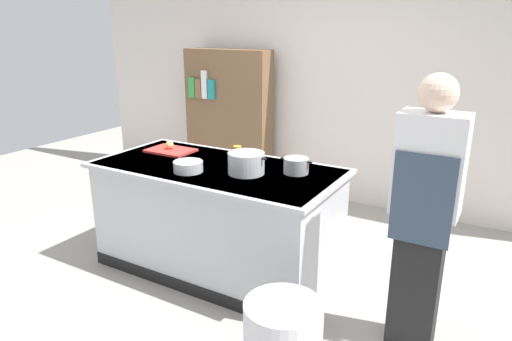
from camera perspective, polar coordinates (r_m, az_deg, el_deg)
The scene contains 11 objects.
ground_plane at distance 3.99m, azimuth -4.65°, elevation -11.91°, with size 10.00×10.00×0.00m, color #9E9991.
back_wall at distance 5.35m, azimuth 8.17°, elevation 12.44°, with size 6.40×0.12×3.00m, color silver.
counter_island at distance 3.79m, azimuth -4.83°, elevation -5.77°, with size 1.98×0.98×0.90m.
cutting_board at distance 4.11m, azimuth -10.58°, elevation 2.46°, with size 0.40×0.28×0.02m, color red.
onion at distance 4.12m, azimuth -10.70°, elevation 3.15°, with size 0.07×0.07×0.07m, color tan.
stock_pot at distance 3.43m, azimuth -1.22°, elevation 0.93°, with size 0.34×0.27×0.16m.
sauce_pan at distance 3.45m, azimuth 5.00°, elevation 0.61°, with size 0.26×0.19×0.12m.
mixing_bowl at distance 3.52m, azimuth -8.43°, elevation 0.50°, with size 0.22×0.22×0.08m, color #B7BABF.
juice_cup at distance 3.85m, azimuth -2.34°, elevation 2.33°, with size 0.07×0.07×0.10m, color yellow.
person_chef at distance 2.91m, azimuth 20.18°, elevation -4.71°, with size 0.38×0.25×1.72m.
bookshelf at distance 5.68m, azimuth -3.42°, elevation 6.27°, with size 1.10×0.31×1.70m.
Camera 1 is at (2.02, -2.83, 1.96)m, focal length 32.18 mm.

